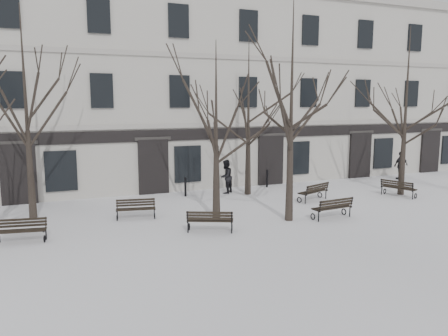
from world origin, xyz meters
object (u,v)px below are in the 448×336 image
bench_0 (22,230)px  bench_4 (314,191)px  bench_3 (136,208)px  bench_2 (333,207)px  bench_5 (398,188)px  tree_1 (216,109)px  bench_1 (210,220)px  tree_2 (292,85)px

bench_0 → bench_4: (13.07, 1.61, 0.05)m
bench_3 → bench_4: bench_4 is taller
bench_2 → bench_4: same height
bench_5 → bench_2: bearing=90.9°
bench_2 → bench_5: size_ratio=1.01×
bench_2 → bench_3: bench_2 is taller
bench_3 → tree_1: bearing=-10.2°
bench_3 → bench_5: (13.38, -0.80, 0.03)m
bench_3 → bench_5: bearing=7.4°
bench_0 → bench_1: 6.63m
bench_1 → bench_5: bench_5 is taller
bench_2 → bench_3: bearing=-27.9°
bench_1 → bench_3: bench_1 is taller
tree_2 → bench_5: bearing=13.8°
tree_1 → bench_3: 5.33m
bench_3 → bench_4: (8.79, -0.01, 0.05)m
tree_1 → bench_2: 6.36m
tree_2 → bench_2: bearing=-14.8°
tree_2 → bench_2: 5.36m
bench_1 → bench_2: 5.44m
bench_3 → bench_2: bearing=-11.5°
bench_0 → bench_5: bearing=12.3°
bench_0 → bench_2: size_ratio=0.91×
bench_1 → bench_3: size_ratio=1.07×
bench_3 → bench_4: bearing=10.8°
tree_2 → bench_0: tree_2 is taller
bench_2 → bench_1: bearing=-6.8°
tree_2 → bench_3: 8.16m
tree_1 → bench_2: bearing=-23.2°
tree_2 → bench_0: size_ratio=5.25×
bench_5 → bench_0: bearing=71.4°
bench_4 → bench_2: bearing=49.3°
bench_4 → tree_1: bearing=-8.4°
bench_0 → bench_3: size_ratio=0.99×
bench_1 → bench_5: bearing=-144.2°
tree_2 → bench_5: tree_2 is taller
tree_1 → bench_1: tree_1 is taller
bench_1 → bench_2: size_ratio=0.98×
tree_1 → bench_0: 8.51m
bench_0 → bench_3: bearing=30.5°
bench_1 → bench_4: bearing=-130.9°
bench_1 → bench_4: size_ratio=0.96×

